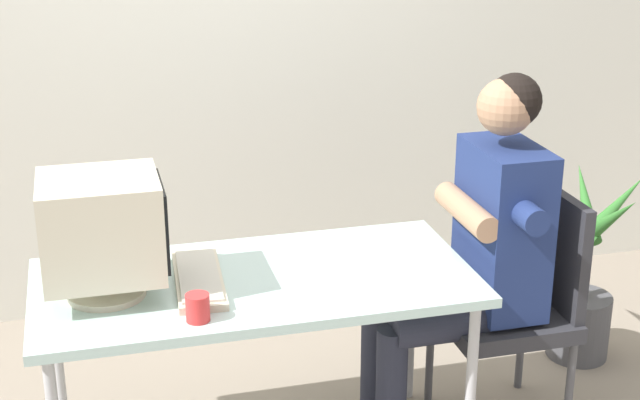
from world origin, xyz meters
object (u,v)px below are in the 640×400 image
at_px(crt_monitor, 103,229).
at_px(potted_plant, 582,282).
at_px(desk_mug, 198,307).
at_px(keyboard, 199,279).
at_px(person_seated, 474,248).
at_px(desk, 255,292).
at_px(office_chair, 520,298).

bearing_deg(crt_monitor, potted_plant, 12.49).
xyz_separation_m(crt_monitor, desk_mug, (0.25, -0.24, -0.18)).
height_order(keyboard, potted_plant, potted_plant).
bearing_deg(crt_monitor, keyboard, 3.70).
xyz_separation_m(keyboard, person_seated, (0.97, 0.04, -0.01)).
relative_size(desk, person_seated, 1.07).
xyz_separation_m(crt_monitor, office_chair, (1.45, 0.06, -0.44)).
bearing_deg(crt_monitor, desk, 1.49).
relative_size(crt_monitor, keyboard, 0.86).
height_order(keyboard, desk_mug, desk_mug).
bearing_deg(desk_mug, office_chair, 13.71).
bearing_deg(person_seated, keyboard, -177.78).
bearing_deg(keyboard, person_seated, 2.22).
bearing_deg(desk_mug, desk, 48.60).
relative_size(keyboard, potted_plant, 0.55).
relative_size(office_chair, person_seated, 0.67).
distance_m(crt_monitor, office_chair, 1.52).
relative_size(keyboard, desk_mug, 5.34).
distance_m(desk, office_chair, 1.00).
xyz_separation_m(desk, crt_monitor, (-0.47, -0.01, 0.28)).
bearing_deg(potted_plant, crt_monitor, -167.51).
bearing_deg(keyboard, desk, -1.99).
distance_m(desk, potted_plant, 1.55).
bearing_deg(potted_plant, person_seated, -151.06).
xyz_separation_m(keyboard, office_chair, (1.16, 0.04, -0.23)).
xyz_separation_m(desk, desk_mug, (-0.22, -0.25, 0.09)).
distance_m(crt_monitor, desk_mug, 0.39).
relative_size(keyboard, office_chair, 0.50).
relative_size(crt_monitor, potted_plant, 0.47).
bearing_deg(desk_mug, keyboard, 81.66).
bearing_deg(potted_plant, office_chair, -142.16).
xyz_separation_m(crt_monitor, keyboard, (0.29, 0.02, -0.21)).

